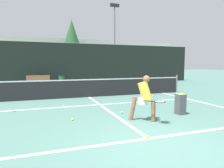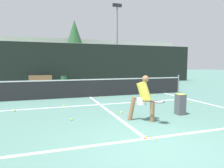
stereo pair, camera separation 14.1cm
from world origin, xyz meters
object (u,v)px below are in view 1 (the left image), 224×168
Objects in this scene: courtside_bench at (38,80)px; parked_car at (35,76)px; trash_bin at (62,80)px; ball_hopper at (180,104)px; player_practicing at (144,96)px.

parked_car reaches higher than courtside_bench.
courtside_bench is at bearing -174.59° from trash_bin.
courtside_bench is at bearing 113.62° from ball_hopper.
courtside_bench is 1.79m from trash_bin.
courtside_bench is (-4.76, 10.89, 0.10)m from ball_hopper.
parked_car reaches higher than trash_bin.
player_practicing reaches higher than trash_bin.
ball_hopper is 11.88m from courtside_bench.
player_practicing is 1.65m from ball_hopper.
ball_hopper is 0.18× the size of parked_car.
parked_car reaches higher than player_practicing.
player_practicing is 0.79× the size of courtside_bench.
parked_car is (-0.38, 3.87, 0.13)m from courtside_bench.
trash_bin is at bearing -59.71° from parked_car.
player_practicing is 0.35× the size of parked_car.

